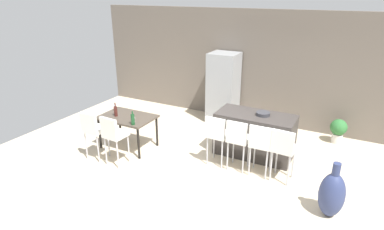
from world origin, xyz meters
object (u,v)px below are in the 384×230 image
Objects in this scene: wine_glass_left at (115,105)px; bar_chair_left at (217,133)px; dining_chair_far at (113,133)px; kitchen_island at (255,135)px; dining_chair_near at (93,128)px; bar_chair_middle at (238,137)px; refrigerator at (223,88)px; dining_table at (127,120)px; floor_vase at (332,194)px; wine_bottle_far at (133,119)px; bar_chair_right at (261,142)px; wine_bottle_right at (116,111)px; fruit_bowl at (263,114)px; bar_chair_far at (283,147)px; potted_plant at (338,129)px; wine_glass_middle at (133,116)px.

bar_chair_left is at bearing 0.83° from wine_glass_left.
dining_chair_far is at bearing -151.72° from bar_chair_left.
dining_chair_near reaches higher than kitchen_island.
bar_chair_middle is 2.43m from dining_chair_far.
bar_chair_middle is at bearing -60.84° from refrigerator.
kitchen_island is at bearing 20.48° from dining_table.
floor_vase reaches higher than kitchen_island.
dining_table is at bearing 174.36° from floor_vase.
refrigerator is (-1.24, 2.23, 0.22)m from bar_chair_middle.
dining_chair_far is (-1.79, -0.97, 0.00)m from bar_chair_left.
wine_bottle_far is at bearing -162.78° from bar_chair_left.
kitchen_island is 1.53× the size of bar_chair_right.
bar_chair_left is 2.51m from dining_chair_near.
wine_bottle_right is 0.37m from wine_glass_left.
floor_vase is at bearing -15.78° from bar_chair_left.
bar_chair_right is at bearing 19.84° from dining_chair_far.
bar_chair_right is 3.76× the size of fruit_bowl.
bar_chair_right is (0.45, 0.00, 0.00)m from bar_chair_middle.
refrigerator reaches higher than bar_chair_far.
fruit_bowl is (3.21, 0.82, 0.09)m from wine_glass_left.
bar_chair_left and dining_chair_near have the same top height.
kitchen_island is 2.04m from refrigerator.
dining_chair_near is 0.53m from dining_chair_far.
wine_glass_left reaches higher than potted_plant.
potted_plant is (1.40, 1.44, -0.62)m from fruit_bowl.
bar_chair_left is at bearing 7.54° from wine_bottle_right.
bar_chair_middle reaches higher than wine_bottle_far.
kitchen_island is 2.18m from floor_vase.
bar_chair_right is 3.61× the size of wine_bottle_far.
refrigerator reaches higher than bar_chair_right.
dining_chair_far is at bearing -107.04° from wine_bottle_far.
dining_chair_near reaches higher than wine_bottle_right.
dining_chair_far is 6.03× the size of wine_glass_left.
dining_chair_near is 1.13× the size of floor_vase.
wine_glass_middle is at bearing -172.81° from bar_chair_far.
fruit_bowl reaches higher than dining_table.
wine_bottle_right is 0.66m from wine_bottle_far.
wine_glass_left reaches higher than dining_table.
wine_bottle_right is (-0.49, 0.66, 0.16)m from dining_chair_far.
bar_chair_middle is 0.57× the size of refrigerator.
bar_chair_middle is at bearing 9.97° from wine_glass_middle.
dining_chair_far reaches higher than wine_bottle_right.
dining_chair_near is 6.03× the size of wine_glass_left.
bar_chair_middle reaches higher than wine_bottle_right.
dining_table is at bearing -117.13° from refrigerator.
bar_chair_right and bar_chair_far have the same top height.
bar_chair_far is at bearing -45.23° from kitchen_island.
bar_chair_far and dining_chair_far have the same top height.
bar_chair_middle is 3.61× the size of wine_bottle_far.
potted_plant is (4.36, 2.52, -0.52)m from wine_bottle_right.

